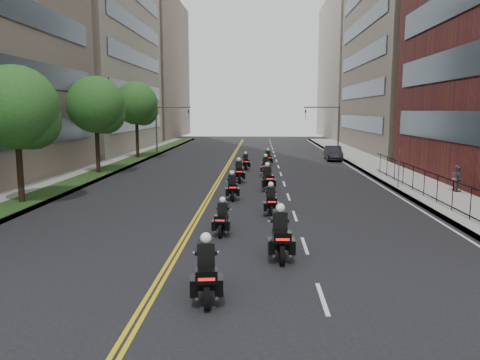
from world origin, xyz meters
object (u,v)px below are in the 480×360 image
Objects in this scene: motorcycle_7 at (266,167)px; motorcycle_4 at (232,188)px; parked_sedan at (333,153)px; pedestrian_b at (457,178)px; motorcycle_8 at (246,162)px; motorcycle_5 at (268,180)px; motorcycle_2 at (222,219)px; motorcycle_9 at (268,159)px; motorcycle_6 at (239,172)px; pedestrian_c at (458,179)px; motorcycle_1 at (280,237)px; motorcycle_0 at (206,273)px; motorcycle_3 at (271,202)px.

motorcycle_4 is at bearing -100.28° from motorcycle_7.
motorcycle_7 is at bearing -118.92° from parked_sedan.
motorcycle_8 is at bearing 52.71° from pedestrian_b.
motorcycle_2 is at bearing -108.14° from motorcycle_5.
motorcycle_6 is at bearing -107.50° from motorcycle_9.
motorcycle_5 is 11.53m from pedestrian_c.
motorcycle_1 is 0.58× the size of parked_sedan.
motorcycle_0 is 20.76m from motorcycle_6.
pedestrian_b is at bearing -32.76° from motorcycle_7.
motorcycle_3 is (2.07, 3.73, 0.03)m from motorcycle_2.
motorcycle_2 is 7.61m from motorcycle_4.
motorcycle_5 is 1.17× the size of motorcycle_8.
motorcycle_8 is (0.27, 7.16, -0.08)m from motorcycle_6.
motorcycle_9 is 8.24m from parked_sedan.
motorcycle_0 is 17.33m from motorcycle_5.
motorcycle_1 is 24.41m from motorcycle_8.
motorcycle_6 reaches higher than motorcycle_4.
motorcycle_6 is 10.65m from motorcycle_9.
motorcycle_2 is 10.76m from motorcycle_5.
motorcycle_6 is (-0.04, 20.76, -0.02)m from motorcycle_0.
motorcycle_1 reaches higher than parked_sedan.
motorcycle_3 is at bearing 62.89° from motorcycle_2.
motorcycle_9 is (2.34, 16.92, -0.03)m from motorcycle_4.
motorcycle_2 is at bearing 83.81° from motorcycle_0.
pedestrian_b is (11.53, -7.73, 0.29)m from motorcycle_7.
pedestrian_b is at bearing -10.12° from motorcycle_5.
motorcycle_4 is 1.40× the size of pedestrian_b.
motorcycle_7 reaches higher than motorcycle_8.
motorcycle_4 reaches higher than motorcycle_3.
motorcycle_3 reaches higher than motorcycle_8.
pedestrian_b is (13.56, 2.40, 0.29)m from motorcycle_4.
motorcycle_4 reaches higher than motorcycle_8.
motorcycle_5 is 1.14× the size of motorcycle_9.
motorcycle_8 is 17.36m from pedestrian_b.
motorcycle_0 is at bearing -103.70° from motorcycle_5.
motorcycle_8 is 0.98× the size of motorcycle_9.
motorcycle_0 is at bearing 150.08° from pedestrian_c.
motorcycle_1 is 1.12× the size of motorcycle_7.
motorcycle_0 is 0.99× the size of motorcycle_5.
pedestrian_c is (13.42, 16.46, 0.20)m from motorcycle_0.
motorcycle_8 is (-1.91, 24.34, -0.13)m from motorcycle_1.
pedestrian_c is (13.56, 2.21, 0.25)m from motorcycle_4.
motorcycle_1 is 1.18× the size of motorcycle_3.
motorcycle_0 is 24.46m from motorcycle_7.
motorcycle_3 is 20.80m from motorcycle_9.
motorcycle_9 is (2.20, 31.18, -0.08)m from motorcycle_0.
motorcycle_6 is 1.57× the size of pedestrian_c.
pedestrian_b reaches higher than motorcycle_2.
motorcycle_4 is 0.51× the size of parked_sedan.
motorcycle_9 is 18.51m from pedestrian_c.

